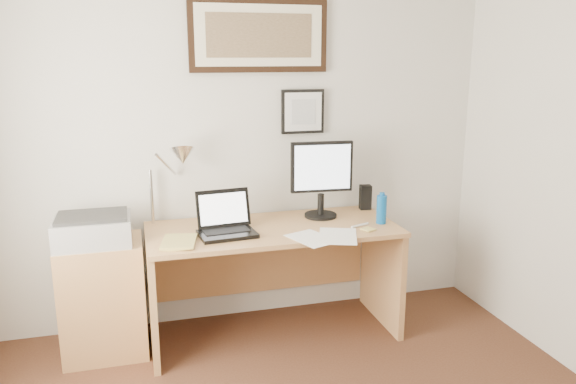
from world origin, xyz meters
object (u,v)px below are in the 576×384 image
object	(u,v)px
water_bottle	(382,209)
book	(162,242)
laptop	(226,225)
desk	(270,257)
side_cabinet	(104,298)
lcd_monitor	(322,176)
printer	(93,229)

from	to	relation	value
water_bottle	book	distance (m)	1.42
book	laptop	xyz separation A→B (m)	(0.39, 0.10, 0.05)
book	laptop	size ratio (longest dim) A/B	0.73
book	desk	distance (m)	0.78
side_cabinet	book	size ratio (longest dim) A/B	2.74
desk	laptop	xyz separation A→B (m)	(-0.31, -0.14, 0.29)
water_bottle	laptop	distance (m)	1.02
side_cabinet	lcd_monitor	bearing A→B (deg)	3.47
water_bottle	desk	size ratio (longest dim) A/B	0.12
lcd_monitor	book	bearing A→B (deg)	-165.16
side_cabinet	book	bearing A→B (deg)	-28.58
desk	lcd_monitor	bearing A→B (deg)	7.97
desk	side_cabinet	bearing A→B (deg)	-178.11
laptop	water_bottle	bearing A→B (deg)	-3.00
water_bottle	printer	bearing A→B (deg)	175.79
book	printer	world-z (taller)	printer
laptop	lcd_monitor	size ratio (longest dim) A/B	0.70
desk	lcd_monitor	distance (m)	0.65
side_cabinet	laptop	xyz separation A→B (m)	(0.76, -0.10, 0.44)
side_cabinet	desk	xyz separation A→B (m)	(1.07, 0.04, 0.15)
side_cabinet	laptop	world-z (taller)	laptop
side_cabinet	water_bottle	size ratio (longest dim) A/B	3.89
laptop	printer	bearing A→B (deg)	174.21
side_cabinet	laptop	bearing A→B (deg)	-7.51
book	lcd_monitor	xyz separation A→B (m)	(1.08, 0.29, 0.28)
book	laptop	distance (m)	0.41
side_cabinet	lcd_monitor	world-z (taller)	lcd_monitor
book	desk	xyz separation A→B (m)	(0.71, 0.23, -0.25)
water_bottle	side_cabinet	bearing A→B (deg)	175.07
book	lcd_monitor	distance (m)	1.15
desk	water_bottle	bearing A→B (deg)	-14.91
desk	laptop	bearing A→B (deg)	-156.60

